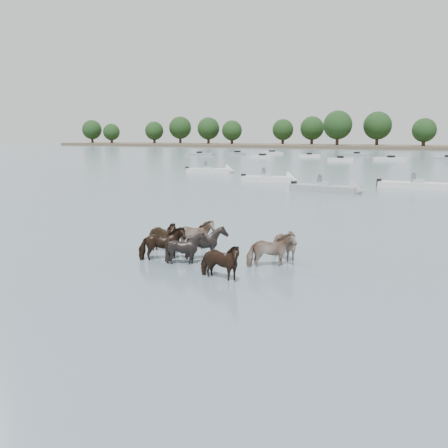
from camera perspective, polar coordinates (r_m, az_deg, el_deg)
The scene contains 8 objects.
ground at distance 15.00m, azimuth 1.89°, elevation -5.98°, with size 400.00×400.00×0.00m, color #495D69.
shoreline at distance 179.97m, azimuth 3.61°, elevation 8.93°, with size 160.00×30.00×1.00m, color #4C4233.
pony_herd at distance 16.72m, azimuth -1.87°, elevation -2.57°, with size 5.88×4.20×1.33m.
motorboat_a at distance 45.39m, azimuth 5.91°, elevation 5.09°, with size 5.25×2.50×1.92m.
motorboat_b at distance 37.73m, azimuth 12.50°, elevation 3.89°, with size 5.73×2.04×1.92m.
motorboat_c at distance 42.34m, azimuth 22.41°, elevation 4.02°, with size 6.71×1.97×1.92m.
motorboat_f at distance 56.13m, azimuth -0.99°, elevation 6.10°, with size 5.59×3.29×1.92m.
treeline at distance 176.21m, azimuth 4.80°, elevation 10.83°, with size 146.07×20.64×11.69m.
Camera 1 is at (6.49, -12.87, 4.16)m, focal length 40.10 mm.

